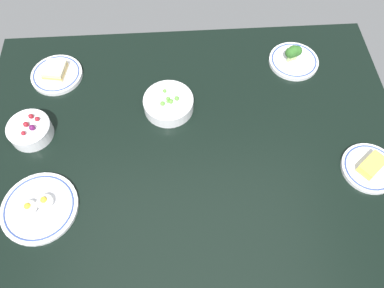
{
  "coord_description": "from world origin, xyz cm",
  "views": [
    {
      "loc": [
        -3.81,
        -61.02,
        109.54
      ],
      "look_at": [
        0.0,
        0.0,
        6.0
      ],
      "focal_mm": 35.55,
      "sensor_mm": 36.0,
      "label": 1
    }
  ],
  "objects_px": {
    "plate_cheese": "(370,168)",
    "bowl_berries": "(30,130)",
    "bowl_peas": "(169,103)",
    "plate_sandwich": "(56,74)",
    "plate_eggs": "(39,207)",
    "plate_broccoli": "(294,59)"
  },
  "relations": [
    {
      "from": "plate_cheese",
      "to": "bowl_berries",
      "type": "bearing_deg",
      "value": 169.65
    },
    {
      "from": "bowl_berries",
      "to": "plate_cheese",
      "type": "distance_m",
      "value": 1.08
    },
    {
      "from": "bowl_peas",
      "to": "bowl_berries",
      "type": "bearing_deg",
      "value": -169.84
    },
    {
      "from": "bowl_peas",
      "to": "plate_sandwich",
      "type": "height_order",
      "value": "bowl_peas"
    },
    {
      "from": "bowl_berries",
      "to": "plate_cheese",
      "type": "height_order",
      "value": "bowl_berries"
    },
    {
      "from": "plate_eggs",
      "to": "bowl_berries",
      "type": "relative_size",
      "value": 1.61
    },
    {
      "from": "plate_cheese",
      "to": "plate_sandwich",
      "type": "distance_m",
      "value": 1.1
    },
    {
      "from": "bowl_berries",
      "to": "plate_broccoli",
      "type": "xyz_separation_m",
      "value": [
        0.91,
        0.26,
        -0.01
      ]
    },
    {
      "from": "plate_eggs",
      "to": "bowl_berries",
      "type": "height_order",
      "value": "bowl_berries"
    },
    {
      "from": "plate_cheese",
      "to": "bowl_peas",
      "type": "distance_m",
      "value": 0.67
    },
    {
      "from": "plate_eggs",
      "to": "plate_sandwich",
      "type": "bearing_deg",
      "value": 90.98
    },
    {
      "from": "plate_eggs",
      "to": "bowl_peas",
      "type": "distance_m",
      "value": 0.52
    },
    {
      "from": "plate_broccoli",
      "to": "bowl_peas",
      "type": "height_order",
      "value": "plate_broccoli"
    },
    {
      "from": "bowl_berries",
      "to": "plate_sandwich",
      "type": "relative_size",
      "value": 0.77
    },
    {
      "from": "plate_eggs",
      "to": "plate_sandwich",
      "type": "distance_m",
      "value": 0.51
    },
    {
      "from": "plate_eggs",
      "to": "bowl_berries",
      "type": "distance_m",
      "value": 0.27
    },
    {
      "from": "bowl_berries",
      "to": "plate_broccoli",
      "type": "relative_size",
      "value": 0.77
    },
    {
      "from": "plate_sandwich",
      "to": "bowl_berries",
      "type": "bearing_deg",
      "value": -101.67
    },
    {
      "from": "bowl_berries",
      "to": "plate_sandwich",
      "type": "distance_m",
      "value": 0.25
    },
    {
      "from": "bowl_berries",
      "to": "plate_sandwich",
      "type": "bearing_deg",
      "value": 78.33
    },
    {
      "from": "bowl_peas",
      "to": "plate_cheese",
      "type": "bearing_deg",
      "value": -24.1
    },
    {
      "from": "plate_broccoli",
      "to": "plate_sandwich",
      "type": "height_order",
      "value": "plate_broccoli"
    }
  ]
}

